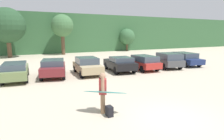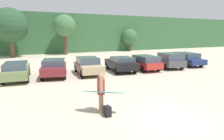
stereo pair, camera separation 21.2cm
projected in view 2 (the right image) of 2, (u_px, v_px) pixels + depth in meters
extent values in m
plane|color=beige|center=(168.00, 118.00, 8.21)|extent=(120.00, 120.00, 0.00)
cube|color=#38663D|center=(47.00, 33.00, 39.45)|extent=(108.00, 12.00, 7.11)
cylinder|color=brown|center=(12.00, 49.00, 29.24)|extent=(0.61, 0.61, 2.52)
sphere|color=#284C2D|center=(10.00, 25.00, 28.62)|extent=(5.07, 5.07, 5.07)
cylinder|color=brown|center=(65.00, 45.00, 33.17)|extent=(0.59, 0.59, 3.25)
sphere|color=#427042|center=(65.00, 26.00, 32.59)|extent=(3.66, 3.66, 3.66)
cylinder|color=brown|center=(129.00, 47.00, 40.37)|extent=(0.38, 0.38, 1.56)
sphere|color=#38663D|center=(129.00, 37.00, 39.98)|extent=(3.16, 3.16, 3.16)
cube|color=#6B7F4C|center=(17.00, 71.00, 15.20)|extent=(2.10, 4.67, 0.62)
cube|color=#3F4C5B|center=(16.00, 66.00, 14.70)|extent=(1.81, 2.82, 0.42)
cylinder|color=black|center=(9.00, 72.00, 16.36)|extent=(0.27, 0.64, 0.62)
cylinder|color=black|center=(29.00, 71.00, 16.90)|extent=(0.27, 0.64, 0.62)
cylinder|color=black|center=(3.00, 80.00, 13.61)|extent=(0.27, 0.64, 0.62)
cylinder|color=black|center=(27.00, 79.00, 14.14)|extent=(0.27, 0.64, 0.62)
cube|color=maroon|center=(54.00, 69.00, 16.19)|extent=(2.69, 4.27, 0.62)
cube|color=#3F4C5B|center=(54.00, 62.00, 16.02)|extent=(2.15, 2.55, 0.46)
cylinder|color=black|center=(46.00, 70.00, 17.32)|extent=(0.37, 0.73, 0.70)
cylinder|color=black|center=(65.00, 69.00, 17.67)|extent=(0.37, 0.73, 0.70)
cylinder|color=black|center=(42.00, 76.00, 14.82)|extent=(0.37, 0.73, 0.70)
cylinder|color=black|center=(65.00, 75.00, 15.16)|extent=(0.37, 0.73, 0.70)
cube|color=tan|center=(88.00, 67.00, 17.18)|extent=(2.21, 4.29, 0.61)
cube|color=#3F4C5B|center=(88.00, 60.00, 17.21)|extent=(1.88, 2.36, 0.54)
cylinder|color=black|center=(76.00, 69.00, 18.23)|extent=(0.28, 0.63, 0.61)
cylinder|color=black|center=(93.00, 68.00, 18.78)|extent=(0.28, 0.63, 0.61)
cylinder|color=black|center=(82.00, 74.00, 15.70)|extent=(0.28, 0.63, 0.61)
cylinder|color=black|center=(102.00, 73.00, 16.25)|extent=(0.28, 0.63, 0.61)
cube|color=black|center=(120.00, 64.00, 18.51)|extent=(2.46, 4.37, 0.63)
cube|color=#3F4C5B|center=(122.00, 59.00, 17.97)|extent=(2.01, 2.15, 0.41)
cylinder|color=black|center=(107.00, 66.00, 19.58)|extent=(0.31, 0.72, 0.69)
cylinder|color=black|center=(124.00, 65.00, 20.11)|extent=(0.31, 0.72, 0.69)
cylinder|color=black|center=(117.00, 71.00, 17.02)|extent=(0.31, 0.72, 0.69)
cylinder|color=black|center=(135.00, 69.00, 17.55)|extent=(0.31, 0.72, 0.69)
cube|color=#B72D28|center=(143.00, 63.00, 19.44)|extent=(2.01, 4.44, 0.56)
cube|color=#3F4C5B|center=(146.00, 58.00, 18.86)|extent=(1.78, 2.68, 0.55)
cylinder|color=black|center=(129.00, 65.00, 20.49)|extent=(0.25, 0.64, 0.63)
cylinder|color=black|center=(142.00, 64.00, 21.10)|extent=(0.25, 0.64, 0.63)
cylinder|color=black|center=(143.00, 69.00, 17.88)|extent=(0.25, 0.64, 0.63)
cylinder|color=black|center=(158.00, 68.00, 18.49)|extent=(0.25, 0.64, 0.63)
cube|color=#4C4F54|center=(167.00, 61.00, 20.63)|extent=(2.82, 4.73, 0.63)
cube|color=#3F4C5B|center=(171.00, 56.00, 19.80)|extent=(2.24, 2.78, 0.60)
cylinder|color=black|center=(153.00, 63.00, 21.90)|extent=(0.36, 0.68, 0.64)
cylinder|color=black|center=(167.00, 62.00, 22.28)|extent=(0.36, 0.68, 0.64)
cylinder|color=black|center=(166.00, 67.00, 19.10)|extent=(0.36, 0.68, 0.64)
cylinder|color=black|center=(182.00, 66.00, 19.48)|extent=(0.36, 0.68, 0.64)
cube|color=navy|center=(185.00, 60.00, 22.12)|extent=(2.63, 4.98, 0.55)
cube|color=#3F4C5B|center=(186.00, 55.00, 21.91)|extent=(2.13, 2.93, 0.55)
cylinder|color=black|center=(171.00, 61.00, 23.43)|extent=(0.32, 0.64, 0.61)
cylinder|color=black|center=(183.00, 60.00, 23.87)|extent=(0.32, 0.64, 0.61)
cylinder|color=black|center=(188.00, 65.00, 20.47)|extent=(0.32, 0.64, 0.61)
cylinder|color=black|center=(201.00, 64.00, 20.91)|extent=(0.32, 0.64, 0.61)
cylinder|color=#8C6B4C|center=(101.00, 104.00, 8.68)|extent=(0.20, 0.20, 0.86)
cylinder|color=#8C6B4C|center=(101.00, 102.00, 8.99)|extent=(0.20, 0.20, 0.86)
cube|color=#B23838|center=(101.00, 86.00, 8.70)|extent=(0.48, 0.54, 0.66)
sphere|color=tan|center=(101.00, 76.00, 8.61)|extent=(0.28, 0.28, 0.28)
cylinder|color=tan|center=(101.00, 84.00, 8.43)|extent=(0.19, 0.20, 0.70)
cylinder|color=tan|center=(101.00, 81.00, 8.90)|extent=(0.26, 0.34, 0.71)
ellipsoid|color=teal|center=(103.00, 92.00, 8.64)|extent=(1.92, 1.61, 0.24)
cube|color=black|center=(108.00, 111.00, 8.40)|extent=(0.24, 0.34, 0.45)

